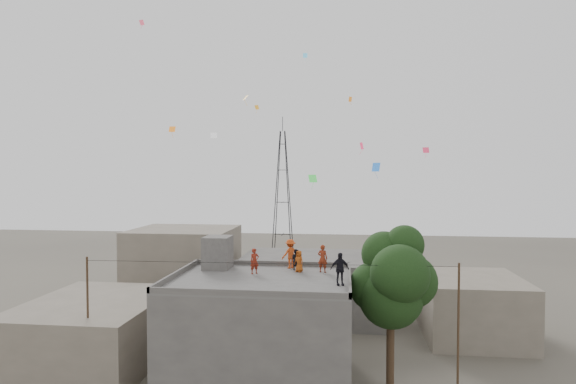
{
  "coord_description": "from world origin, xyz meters",
  "views": [
    {
      "loc": [
        4.66,
        -26.4,
        11.92
      ],
      "look_at": [
        1.19,
        2.78,
        10.87
      ],
      "focal_mm": 30.0,
      "sensor_mm": 36.0,
      "label": 1
    }
  ],
  "objects_px": {
    "person_dark_adult": "(340,269)",
    "person_red_adult": "(323,259)",
    "tree": "(394,280)",
    "stair_head_box": "(218,252)",
    "transmission_tower": "(283,195)"
  },
  "relations": [
    {
      "from": "stair_head_box",
      "to": "person_red_adult",
      "type": "distance_m",
      "value": 6.56
    },
    {
      "from": "transmission_tower",
      "to": "person_red_adult",
      "type": "bearing_deg",
      "value": -79.01
    },
    {
      "from": "tree",
      "to": "person_red_adult",
      "type": "bearing_deg",
      "value": 158.59
    },
    {
      "from": "transmission_tower",
      "to": "person_red_adult",
      "type": "xyz_separation_m",
      "value": [
        7.35,
        -37.83,
        -2.14
      ]
    },
    {
      "from": "person_red_adult",
      "to": "person_dark_adult",
      "type": "distance_m",
      "value": 3.44
    },
    {
      "from": "tree",
      "to": "stair_head_box",
      "type": "bearing_deg",
      "value": 169.26
    },
    {
      "from": "tree",
      "to": "transmission_tower",
      "type": "relative_size",
      "value": 0.45
    },
    {
      "from": "tree",
      "to": "transmission_tower",
      "type": "bearing_deg",
      "value": 106.09
    },
    {
      "from": "stair_head_box",
      "to": "person_red_adult",
      "type": "relative_size",
      "value": 1.21
    },
    {
      "from": "stair_head_box",
      "to": "person_dark_adult",
      "type": "bearing_deg",
      "value": -25.95
    },
    {
      "from": "tree",
      "to": "person_dark_adult",
      "type": "xyz_separation_m",
      "value": [
        -2.97,
        -1.69,
        0.86
      ]
    },
    {
      "from": "stair_head_box",
      "to": "tree",
      "type": "height_order",
      "value": "tree"
    },
    {
      "from": "person_red_adult",
      "to": "person_dark_adult",
      "type": "xyz_separation_m",
      "value": [
        1.05,
        -3.27,
        0.04
      ]
    },
    {
      "from": "transmission_tower",
      "to": "person_dark_adult",
      "type": "relative_size",
      "value": 11.57
    },
    {
      "from": "person_dark_adult",
      "to": "person_red_adult",
      "type": "bearing_deg",
      "value": 91.33
    }
  ]
}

